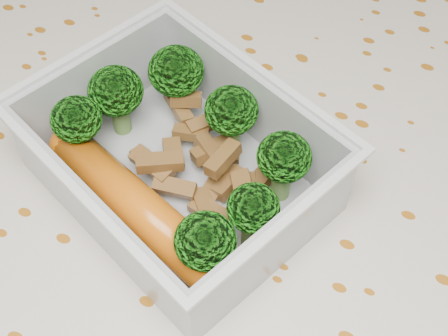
% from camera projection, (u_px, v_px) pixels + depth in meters
% --- Properties ---
extents(dining_table, '(1.40, 0.90, 0.75)m').
position_uv_depth(dining_table, '(231.00, 253.00, 0.47)').
color(dining_table, brown).
rests_on(dining_table, ground).
extents(tablecloth, '(1.46, 0.96, 0.19)m').
position_uv_depth(tablecloth, '(231.00, 218.00, 0.43)').
color(tablecloth, beige).
rests_on(tablecloth, dining_table).
extents(lunch_container, '(0.21, 0.19, 0.06)m').
position_uv_depth(lunch_container, '(179.00, 167.00, 0.38)').
color(lunch_container, silver).
rests_on(lunch_container, tablecloth).
extents(broccoli_florets, '(0.16, 0.14, 0.05)m').
position_uv_depth(broccoli_florets, '(187.00, 135.00, 0.37)').
color(broccoli_florets, '#608C3F').
rests_on(broccoli_florets, lunch_container).
extents(meat_pile, '(0.10, 0.08, 0.03)m').
position_uv_depth(meat_pile, '(203.00, 165.00, 0.39)').
color(meat_pile, brown).
rests_on(meat_pile, lunch_container).
extents(sausage, '(0.15, 0.07, 0.03)m').
position_uv_depth(sausage, '(137.00, 206.00, 0.37)').
color(sausage, '#CD5F0E').
rests_on(sausage, lunch_container).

